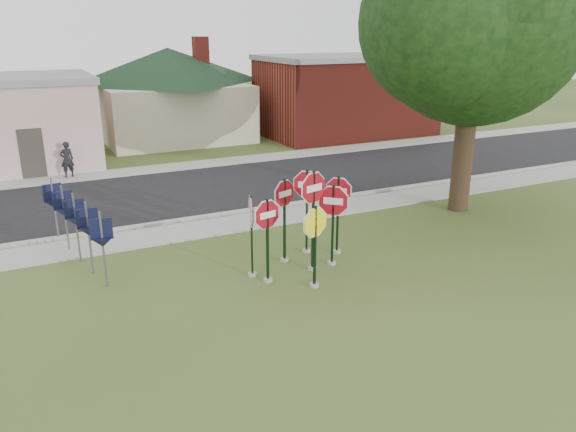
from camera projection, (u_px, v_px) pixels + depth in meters
name	position (u px, v px, depth m)	size (l,w,h in m)	color
ground	(327.00, 287.00, 14.25)	(120.00, 120.00, 0.00)	#3A501E
sidewalk_near	(245.00, 222.00, 18.92)	(60.00, 1.60, 0.06)	#999A91
road	(203.00, 190.00, 22.75)	(60.00, 7.00, 0.04)	black
sidewalk_far	(175.00, 167.00, 26.40)	(60.00, 1.60, 0.06)	#999A91
curb	(234.00, 213.00, 19.76)	(60.00, 0.20, 0.14)	#999A91
stop_sign_center	(313.00, 205.00, 14.69)	(1.12, 0.32, 2.89)	gray
stop_sign_yellow	(315.00, 237.00, 13.84)	(1.04, 0.28, 2.25)	gray
stop_sign_left	(267.00, 230.00, 14.12)	(1.02, 0.26, 2.34)	gray
stop_sign_right	(333.00, 213.00, 15.14)	(0.87, 0.79, 2.42)	gray
stop_sign_back_right	(307.00, 199.00, 15.97)	(0.94, 0.61, 2.61)	gray
stop_sign_back_left	(284.00, 209.00, 15.36)	(0.98, 0.39, 2.50)	gray
stop_sign_far_right	(338.00, 204.00, 15.95)	(0.77, 0.74, 2.42)	gray
stop_sign_far_left	(251.00, 225.00, 14.44)	(0.32, 1.05, 2.34)	gray
route_sign_row	(76.00, 220.00, 15.42)	(1.43, 4.63, 2.00)	#59595E
building_house	(169.00, 75.00, 32.65)	(11.60, 11.60, 6.20)	beige
building_brick	(346.00, 95.00, 34.25)	(10.20, 6.20, 4.75)	maroon
oak_tree	(477.00, 14.00, 18.25)	(10.88, 10.28, 10.34)	#312016
bg_tree_right	(406.00, 37.00, 43.82)	(5.60, 5.60, 8.40)	#312016
pedestrian	(67.00, 159.00, 24.33)	(0.57, 0.37, 1.56)	black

